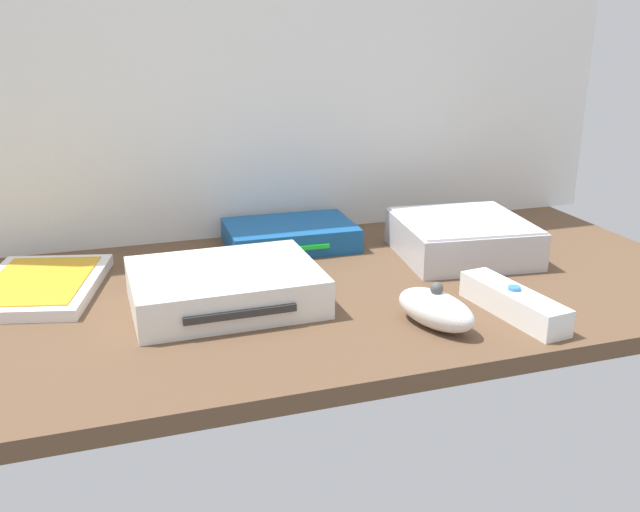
# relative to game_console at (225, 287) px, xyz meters

# --- Properties ---
(ground_plane) EXTENTS (1.00, 0.48, 0.02)m
(ground_plane) POSITION_rel_game_console_xyz_m (0.12, 0.02, -0.03)
(ground_plane) COLOR brown
(ground_plane) RESTS_ON ground
(back_wall) EXTENTS (1.10, 0.01, 0.64)m
(back_wall) POSITION_rel_game_console_xyz_m (0.12, 0.27, 0.30)
(back_wall) COLOR white
(back_wall) RESTS_ON ground
(game_console) EXTENTS (0.21, 0.17, 0.04)m
(game_console) POSITION_rel_game_console_xyz_m (0.00, 0.00, 0.00)
(game_console) COLOR white
(game_console) RESTS_ON ground_plane
(mini_computer) EXTENTS (0.19, 0.19, 0.05)m
(mini_computer) POSITION_rel_game_console_xyz_m (0.34, 0.07, 0.00)
(mini_computer) COLOR silver
(mini_computer) RESTS_ON ground_plane
(game_case) EXTENTS (0.18, 0.22, 0.02)m
(game_case) POSITION_rel_game_console_xyz_m (-0.21, 0.11, -0.01)
(game_case) COLOR white
(game_case) RESTS_ON ground_plane
(network_router) EXTENTS (0.18, 0.13, 0.03)m
(network_router) POSITION_rel_game_console_xyz_m (0.13, 0.18, -0.00)
(network_router) COLOR #145193
(network_router) RESTS_ON ground_plane
(remote_wand) EXTENTS (0.05, 0.15, 0.03)m
(remote_wand) POSITION_rel_game_console_xyz_m (0.30, -0.13, -0.01)
(remote_wand) COLOR white
(remote_wand) RESTS_ON ground_plane
(remote_nunchuk) EXTENTS (0.08, 0.11, 0.05)m
(remote_nunchuk) POSITION_rel_game_console_xyz_m (0.20, -0.13, -0.00)
(remote_nunchuk) COLOR white
(remote_nunchuk) RESTS_ON ground_plane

